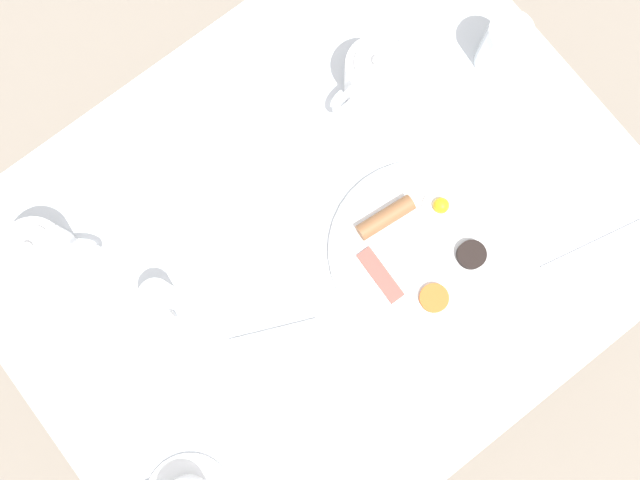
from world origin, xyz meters
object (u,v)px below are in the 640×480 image
Objects in this scene: napkin_folded at (285,381)px; creamer_jug at (159,298)px; teapot_near at (374,75)px; water_glass_tall at (503,47)px; knife_by_plate at (600,243)px; breakfast_plate at (421,249)px; teapot_far at (42,253)px; fork_by_plate at (226,93)px.

creamer_jug is at bearing -160.87° from napkin_folded.
creamer_jug is (0.08, -0.50, -0.02)m from teapot_near.
water_glass_tall is (0.09, 0.20, 0.01)m from teapot_near.
breakfast_plate is at bearing -125.54° from knife_by_plate.
teapot_far reaches higher than creamer_jug.
water_glass_tall is 1.51× the size of creamer_jug.
fork_by_plate is at bearing 141.24° from teapot_near.
napkin_folded is at bearing 19.13° from creamer_jug.
napkin_folded is (0.39, 0.18, -0.04)m from teapot_far.
teapot_near reaches higher than napkin_folded.
napkin_folded is 0.50m from fork_by_plate.
teapot_near reaches higher than fork_by_plate.
creamer_jug is at bearing 153.97° from teapot_far.
teapot_near reaches higher than knife_by_plate.
napkin_folded is (0.03, -0.31, -0.00)m from breakfast_plate.
breakfast_plate is 0.61m from teapot_far.
teapot_far is 2.11× the size of creamer_jug.
knife_by_plate is (0.37, 0.63, -0.03)m from creamer_jug.
teapot_near is at bearing -115.53° from water_glass_tall.
teapot_far is 0.91m from knife_by_plate.
teapot_near is 0.86× the size of napkin_folded.
creamer_jug is (-0.19, -0.39, 0.02)m from breakfast_plate.
fork_by_plate is 0.68m from knife_by_plate.
napkin_folded is at bearing -83.77° from breakfast_plate.
breakfast_plate is 1.44× the size of knife_by_plate.
teapot_near and teapot_far have the same top height.
water_glass_tall reaches higher than fork_by_plate.
fork_by_plate and knife_by_plate have the same top height.
knife_by_plate is (0.59, 0.33, 0.00)m from fork_by_plate.
creamer_jug is 0.37m from fork_by_plate.
teapot_far is 0.44m from napkin_folded.
teapot_far is at bearing -102.87° from water_glass_tall.
napkin_folded is 1.22× the size of fork_by_plate.
water_glass_tall is at bearing 108.95° from napkin_folded.
teapot_far reaches higher than knife_by_plate.
teapot_far is at bearing -82.21° from fork_by_plate.
breakfast_plate is at bearing 12.47° from fork_by_plate.
creamer_jug is 0.44× the size of fork_by_plate.
knife_by_plate is at bearing 29.59° from fork_by_plate.
water_glass_tall is at bearing 119.86° from breakfast_plate.
teapot_near and water_glass_tall have the same top height.
knife_by_plate is (0.53, 0.73, -0.05)m from teapot_far.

